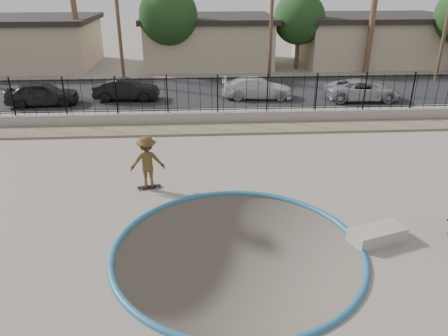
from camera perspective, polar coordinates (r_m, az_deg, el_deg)
ground at (r=24.43m, az=-1.00°, el=4.68°), size 120.00×120.00×2.20m
bowl_pit at (r=12.26m, az=1.81°, el=-10.68°), size 6.84×6.84×1.80m
coping_ring at (r=12.26m, az=1.81°, el=-10.68°), size 7.04×7.04×0.20m
rock_strip at (r=21.41m, az=-0.68°, el=5.13°), size 42.00×1.60×0.11m
retaining_wall at (r=22.38m, az=-0.82°, el=6.63°), size 42.00×0.45×0.60m
fence at (r=22.05m, az=-0.84°, el=9.61°), size 40.00×0.04×1.80m
street at (r=28.90m, az=-1.48°, el=10.05°), size 90.00×8.00×0.04m
house_west at (r=40.37m, az=-24.67°, el=14.79°), size 11.60×8.60×3.90m
house_center at (r=37.88m, az=-2.09°, el=16.38°), size 10.60×8.60×3.90m
house_east at (r=40.73m, az=18.82°, el=15.72°), size 12.60×8.60×3.90m
utility_pole_left at (r=30.54m, az=-13.73°, el=19.09°), size 1.70×0.24×9.00m
utility_pole_mid at (r=30.52m, az=6.27°, el=20.06°), size 1.70×0.24×9.50m
street_tree_left at (r=34.21m, az=-7.29°, el=19.13°), size 4.32×4.32×6.36m
street_tree_mid at (r=36.08m, az=9.80°, el=18.67°), size 3.96×3.96×5.83m
skater at (r=15.39m, az=-9.96°, el=0.50°), size 1.28×0.83×1.87m
skateboard at (r=15.75m, az=-9.74°, el=-2.43°), size 0.85×0.38×0.07m
concrete_ledge at (r=13.27m, az=19.38°, el=-8.22°), size 1.74×1.17×0.40m
car_a at (r=27.45m, az=-22.65°, el=8.98°), size 4.13×1.98×1.36m
car_b at (r=27.12m, az=-12.63°, el=9.96°), size 3.86×1.46×1.26m
car_c at (r=27.04m, az=4.39°, el=10.41°), size 4.40×2.02×1.25m
car_d at (r=27.73m, az=17.66°, el=9.69°), size 4.49×2.19×1.23m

